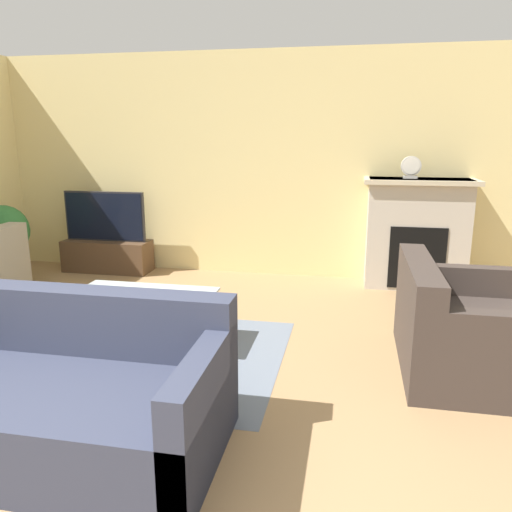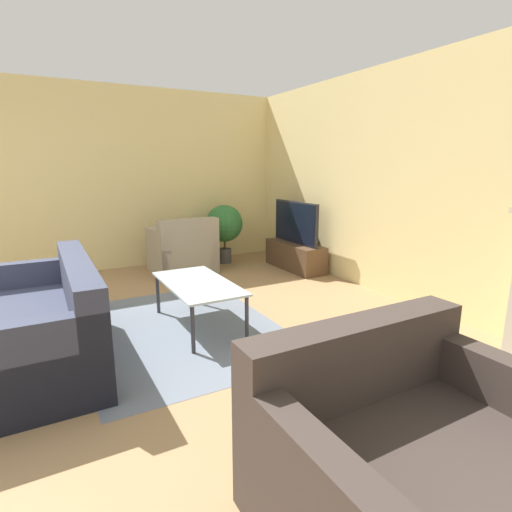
{
  "view_description": "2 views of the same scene",
  "coord_description": "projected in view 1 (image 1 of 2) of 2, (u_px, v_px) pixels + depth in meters",
  "views": [
    {
      "loc": [
        1.48,
        -1.51,
        1.73
      ],
      "look_at": [
        0.66,
        2.7,
        0.68
      ],
      "focal_mm": 35.0,
      "sensor_mm": 36.0,
      "label": 1
    },
    {
      "loc": [
        3.34,
        0.89,
        1.56
      ],
      "look_at": [
        0.52,
        2.43,
        0.83
      ],
      "focal_mm": 28.0,
      "sensor_mm": 36.0,
      "label": 2
    }
  ],
  "objects": [
    {
      "name": "tv",
      "position": [
        105.0,
        216.0,
        6.33
      ],
      "size": [
        1.06,
        0.06,
        0.63
      ],
      "color": "#232328",
      "rests_on": "tv_stand"
    },
    {
      "name": "mantel_clock",
      "position": [
        411.0,
        167.0,
        5.54
      ],
      "size": [
        0.22,
        0.07,
        0.25
      ],
      "color": "beige",
      "rests_on": "fireplace"
    },
    {
      "name": "couch_loveseat",
      "position": [
        459.0,
        332.0,
        3.72
      ],
      "size": [
        0.91,
        1.28,
        0.82
      ],
      "rotation": [
        0.0,
        0.0,
        1.57
      ],
      "color": "#3D332D",
      "rests_on": "ground_plane"
    },
    {
      "name": "potted_plant",
      "position": [
        3.0,
        233.0,
        5.77
      ],
      "size": [
        0.59,
        0.59,
        0.94
      ],
      "color": "#47474C",
      "rests_on": "ground_plane"
    },
    {
      "name": "area_rug",
      "position": [
        136.0,
        353.0,
        4.05
      ],
      "size": [
        2.37,
        1.79,
        0.0
      ],
      "color": "slate",
      "rests_on": "ground_plane"
    },
    {
      "name": "fireplace",
      "position": [
        416.0,
        232.0,
        5.69
      ],
      "size": [
        1.23,
        0.5,
        1.25
      ],
      "color": "#BCB2A3",
      "rests_on": "ground_plane"
    },
    {
      "name": "wall_back",
      "position": [
        233.0,
        166.0,
        6.17
      ],
      "size": [
        8.91,
        0.06,
        2.7
      ],
      "color": "beige",
      "rests_on": "ground_plane"
    },
    {
      "name": "coffee_table",
      "position": [
        143.0,
        298.0,
        4.14
      ],
      "size": [
        1.17,
        0.59,
        0.45
      ],
      "color": "#333338",
      "rests_on": "ground_plane"
    },
    {
      "name": "couch_sectional",
      "position": [
        60.0,
        397.0,
        2.81
      ],
      "size": [
        1.86,
        0.99,
        0.82
      ],
      "color": "#33384C",
      "rests_on": "ground_plane"
    },
    {
      "name": "tv_stand",
      "position": [
        108.0,
        256.0,
        6.45
      ],
      "size": [
        1.12,
        0.39,
        0.4
      ],
      "color": "brown",
      "rests_on": "ground_plane"
    }
  ]
}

